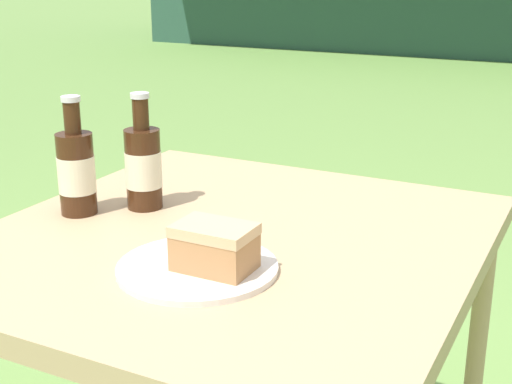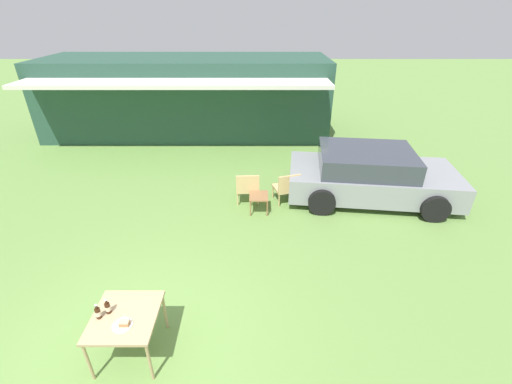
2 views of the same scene
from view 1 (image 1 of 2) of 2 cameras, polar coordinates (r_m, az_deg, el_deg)
The scene contains 6 objects.
patio_table at distance 1.30m, azimuth -2.00°, elevation -5.99°, with size 0.85×0.90×0.71m.
cake_on_plate at distance 1.12m, azimuth -4.00°, elevation -5.20°, with size 0.26×0.26×0.08m.
cola_bottle_near at distance 1.41m, azimuth -9.01°, elevation 2.11°, with size 0.07×0.07×0.23m.
cola_bottle_far at distance 1.40m, azimuth -14.18°, elevation 1.69°, with size 0.07×0.07×0.23m.
fork at distance 1.16m, azimuth -6.58°, elevation -5.72°, with size 0.18×0.07×0.01m.
loose_bottle_cap at distance 1.25m, azimuth -2.36°, elevation -3.65°, with size 0.03×0.03×0.01m.
Camera 1 is at (0.58, -1.04, 1.18)m, focal length 50.00 mm.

